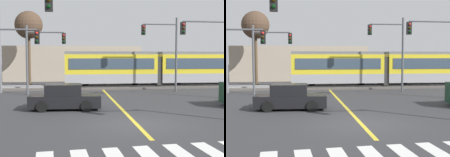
# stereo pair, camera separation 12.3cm
# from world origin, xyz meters

# --- Properties ---
(ground_plane) EXTENTS (200.00, 200.00, 0.00)m
(ground_plane) POSITION_xyz_m (0.00, 0.00, 0.00)
(ground_plane) COLOR #333335
(track_bed) EXTENTS (120.00, 4.00, 0.18)m
(track_bed) POSITION_xyz_m (0.00, 16.61, 0.09)
(track_bed) COLOR #56514C
(track_bed) RESTS_ON ground
(rail_near) EXTENTS (120.00, 0.08, 0.10)m
(rail_near) POSITION_xyz_m (0.00, 15.89, 0.23)
(rail_near) COLOR #939399
(rail_near) RESTS_ON track_bed
(rail_far) EXTENTS (120.00, 0.08, 0.10)m
(rail_far) POSITION_xyz_m (0.00, 17.33, 0.23)
(rail_far) COLOR #939399
(rail_far) RESTS_ON track_bed
(light_rail_tram) EXTENTS (18.50, 2.64, 3.43)m
(light_rail_tram) POSITION_xyz_m (5.70, 16.60, 2.05)
(light_rail_tram) COLOR #9E9EA3
(light_rail_tram) RESTS_ON track_bed
(crosswalk_stripe_4) EXTENTS (0.73, 2.83, 0.01)m
(crosswalk_stripe_4) POSITION_xyz_m (0.55, -4.91, 0.00)
(crosswalk_stripe_4) COLOR silver
(crosswalk_stripe_4) RESTS_ON ground
(crosswalk_stripe_5) EXTENTS (0.73, 2.83, 0.01)m
(crosswalk_stripe_5) POSITION_xyz_m (1.65, -4.84, 0.00)
(crosswalk_stripe_5) COLOR silver
(crosswalk_stripe_5) RESTS_ON ground
(lane_centre_line) EXTENTS (0.20, 17.55, 0.01)m
(lane_centre_line) POSITION_xyz_m (0.00, 5.83, 0.00)
(lane_centre_line) COLOR gold
(lane_centre_line) RESTS_ON ground
(sedan_crossing) EXTENTS (4.29, 2.09, 1.52)m
(sedan_crossing) POSITION_xyz_m (-3.37, 4.44, 0.70)
(sedan_crossing) COLOR black
(sedan_crossing) RESTS_ON ground
(traffic_light_far_right) EXTENTS (3.25, 0.38, 6.55)m
(traffic_light_far_right) POSITION_xyz_m (5.29, 12.49, 4.20)
(traffic_light_far_right) COLOR #515459
(traffic_light_far_right) RESTS_ON ground
(traffic_light_far_left) EXTENTS (3.25, 0.38, 5.68)m
(traffic_light_far_left) POSITION_xyz_m (-5.43, 12.01, 3.68)
(traffic_light_far_left) COLOR #515459
(traffic_light_far_left) RESTS_ON ground
(traffic_light_mid_right) EXTENTS (4.25, 0.38, 5.98)m
(traffic_light_mid_right) POSITION_xyz_m (7.53, 7.37, 4.04)
(traffic_light_mid_right) COLOR #515459
(traffic_light_mid_right) RESTS_ON ground
(street_lamp_west) EXTENTS (2.44, 0.28, 9.81)m
(street_lamp_west) POSITION_xyz_m (-8.76, 13.44, 5.53)
(street_lamp_west) COLOR slate
(street_lamp_west) RESTS_ON ground
(bare_tree_west) EXTENTS (3.03, 3.03, 8.08)m
(bare_tree_west) POSITION_xyz_m (-7.49, 21.10, 6.49)
(bare_tree_west) COLOR brown
(bare_tree_west) RESTS_ON ground
(building_backdrop_far) EXTENTS (17.20, 6.00, 4.41)m
(building_backdrop_far) POSITION_xyz_m (-2.58, 27.78, 2.21)
(building_backdrop_far) COLOR tan
(building_backdrop_far) RESTS_ON ground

